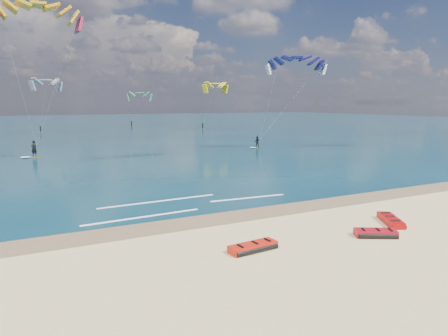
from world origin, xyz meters
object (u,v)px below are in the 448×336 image
at_px(packed_kite_left, 253,251).
at_px(kitesurfer_far, 277,97).
at_px(packed_kite_right, 390,223).
at_px(kitesurfer_main, 35,78).
at_px(packed_kite_mid, 375,237).

height_order(packed_kite_left, kitesurfer_far, kitesurfer_far).
distance_m(packed_kite_right, kitesurfer_main, 37.68).
distance_m(packed_kite_left, kitesurfer_far, 39.37).
distance_m(packed_kite_left, packed_kite_right, 8.60).
bearing_deg(packed_kite_mid, kitesurfer_far, 92.59).
bearing_deg(kitesurfer_far, packed_kite_left, -143.33).
distance_m(kitesurfer_main, kitesurfer_far, 29.63).
bearing_deg(kitesurfer_far, kitesurfer_main, 158.87).
bearing_deg(kitesurfer_far, packed_kite_mid, -134.39).
xyz_separation_m(packed_kite_right, kitesurfer_far, (13.82, 31.43, 7.05)).
bearing_deg(packed_kite_mid, kitesurfer_main, 140.24).
height_order(kitesurfer_main, kitesurfer_far, kitesurfer_main).
distance_m(packed_kite_left, packed_kite_mid, 6.29).
xyz_separation_m(kitesurfer_main, kitesurfer_far, (29.52, -1.63, -1.90)).
height_order(packed_kite_right, kitesurfer_main, kitesurfer_main).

